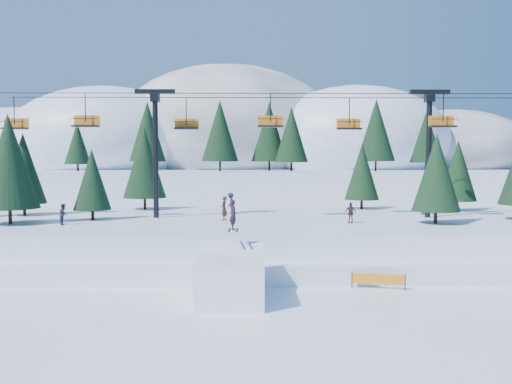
{
  "coord_description": "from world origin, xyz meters",
  "views": [
    {
      "loc": [
        -1.42,
        -22.15,
        6.68
      ],
      "look_at": [
        -1.08,
        6.0,
        5.2
      ],
      "focal_mm": 35.0,
      "sensor_mm": 36.0,
      "label": 1
    }
  ],
  "objects_px": {
    "jump_kicker": "(230,277)",
    "chairlift": "(273,133)",
    "banner_far": "(461,275)",
    "banner_near": "(378,279)"
  },
  "relations": [
    {
      "from": "banner_far",
      "to": "banner_near",
      "type": "bearing_deg",
      "value": -167.68
    },
    {
      "from": "jump_kicker",
      "to": "banner_far",
      "type": "relative_size",
      "value": 1.76
    },
    {
      "from": "chairlift",
      "to": "banner_far",
      "type": "distance_m",
      "value": 18.28
    },
    {
      "from": "banner_near",
      "to": "banner_far",
      "type": "bearing_deg",
      "value": 12.32
    },
    {
      "from": "banner_far",
      "to": "chairlift",
      "type": "bearing_deg",
      "value": 128.64
    },
    {
      "from": "banner_near",
      "to": "banner_far",
      "type": "relative_size",
      "value": 1.0
    },
    {
      "from": "jump_kicker",
      "to": "banner_near",
      "type": "xyz_separation_m",
      "value": [
        7.92,
        2.28,
        -0.66
      ]
    },
    {
      "from": "jump_kicker",
      "to": "banner_far",
      "type": "xyz_separation_m",
      "value": [
        12.85,
        3.36,
        -0.66
      ]
    },
    {
      "from": "jump_kicker",
      "to": "banner_far",
      "type": "height_order",
      "value": "jump_kicker"
    },
    {
      "from": "jump_kicker",
      "to": "chairlift",
      "type": "distance_m",
      "value": 18.06
    }
  ]
}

